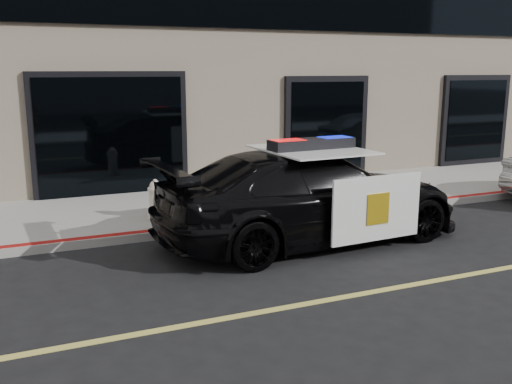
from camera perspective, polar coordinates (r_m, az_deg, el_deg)
name	(u,v)px	position (r m, az deg, el deg)	size (l,w,h in m)	color
ground	(290,307)	(7.31, 3.40, -11.42)	(120.00, 120.00, 0.00)	black
sidewalk_n	(177,209)	(11.97, -7.88, -1.67)	(60.00, 3.50, 0.15)	gray
police_car	(311,195)	(9.81, 5.51, -0.34)	(2.86, 5.70, 1.79)	black
fire_hydrant	(156,200)	(10.92, -9.98, -0.81)	(0.34, 0.47, 0.74)	beige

